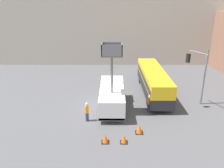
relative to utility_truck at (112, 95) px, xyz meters
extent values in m
plane|color=#4C4C4F|center=(-0.58, 0.60, -1.54)|extent=(120.00, 120.00, 0.00)
cube|color=#BCB2A3|center=(-0.58, 23.74, 5.36)|extent=(44.00, 10.00, 13.81)
cube|color=white|center=(0.00, 2.45, -0.01)|extent=(2.54, 2.18, 2.16)
cube|color=white|center=(0.00, -1.19, -0.16)|extent=(2.54, 5.09, 1.86)
cube|color=red|center=(0.00, -3.68, -0.94)|extent=(2.49, 0.10, 0.24)
cylinder|color=black|center=(-1.12, 2.45, -1.04)|extent=(0.30, 1.00, 1.00)
cylinder|color=black|center=(1.12, 2.45, -1.04)|extent=(0.30, 1.00, 1.00)
cylinder|color=black|center=(-1.12, -1.19, -1.04)|extent=(0.30, 1.00, 1.00)
cylinder|color=black|center=(1.12, -1.19, -1.04)|extent=(0.30, 1.00, 1.00)
cylinder|color=slate|center=(0.00, -1.19, 2.68)|extent=(0.24, 0.24, 3.82)
cube|color=brown|center=(0.00, -1.19, 4.64)|extent=(1.96, 1.76, 0.10)
cube|color=slate|center=(-0.94, -1.19, 5.21)|extent=(0.08, 1.76, 1.05)
cube|color=slate|center=(0.94, -1.19, 5.21)|extent=(0.08, 1.76, 1.05)
cube|color=slate|center=(0.00, -0.35, 5.21)|extent=(1.96, 0.08, 1.05)
cube|color=slate|center=(0.00, -2.02, 5.21)|extent=(1.96, 0.08, 1.05)
cube|color=#232328|center=(5.18, 4.49, -0.49)|extent=(2.50, 12.41, 1.18)
cube|color=yellow|center=(5.18, 4.49, 0.82)|extent=(2.50, 12.41, 1.45)
cube|color=black|center=(5.18, 4.49, 0.61)|extent=(2.52, 11.92, 0.64)
cylinder|color=black|center=(4.08, 8.33, -1.00)|extent=(0.30, 1.08, 1.08)
cylinder|color=black|center=(6.28, 8.33, -1.00)|extent=(0.30, 1.08, 1.08)
cylinder|color=black|center=(4.08, 0.64, -1.00)|extent=(0.30, 1.08, 1.08)
cylinder|color=black|center=(6.28, 0.64, -1.00)|extent=(0.30, 1.08, 1.08)
cylinder|color=slate|center=(10.17, 1.13, 1.63)|extent=(0.18, 0.18, 6.35)
cylinder|color=slate|center=(8.97, 0.61, 4.50)|extent=(1.16, 2.45, 0.13)
cube|color=black|center=(7.77, 0.09, 4.05)|extent=(0.42, 0.42, 0.90)
sphere|color=red|center=(7.77, 0.09, 4.30)|extent=(0.20, 0.20, 0.20)
cylinder|color=navy|center=(-2.40, -2.87, -1.10)|extent=(0.32, 0.32, 0.88)
cylinder|color=orange|center=(-2.40, -2.87, -0.31)|extent=(0.38, 0.38, 0.70)
sphere|color=tan|center=(-2.40, -2.87, 0.16)|extent=(0.24, 0.24, 0.24)
sphere|color=white|center=(-2.40, -2.87, 0.27)|extent=(0.25, 0.25, 0.25)
cylinder|color=navy|center=(3.93, -0.74, -1.13)|extent=(0.32, 0.32, 0.83)
cylinder|color=orange|center=(3.93, -0.74, -0.39)|extent=(0.38, 0.38, 0.66)
sphere|color=tan|center=(3.93, -0.74, 0.06)|extent=(0.22, 0.22, 0.22)
sphere|color=white|center=(3.93, -0.74, 0.16)|extent=(0.24, 0.24, 0.24)
cube|color=black|center=(2.44, -5.00, -1.53)|extent=(0.69, 0.69, 0.03)
cone|color=#F25B0F|center=(2.44, -5.00, -1.15)|extent=(0.56, 0.56, 0.79)
cube|color=black|center=(1.02, -6.47, -1.53)|extent=(0.62, 0.62, 0.03)
cone|color=#F25B0F|center=(1.02, -6.47, -1.19)|extent=(0.50, 0.50, 0.71)
cube|color=black|center=(-0.51, -6.45, -1.53)|extent=(0.65, 0.65, 0.03)
cone|color=#F25B0F|center=(-0.51, -6.45, -1.17)|extent=(0.52, 0.52, 0.74)
camera|label=1|loc=(0.12, -21.77, 9.05)|focal=35.00mm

